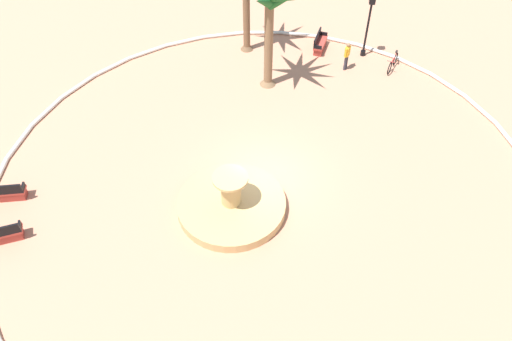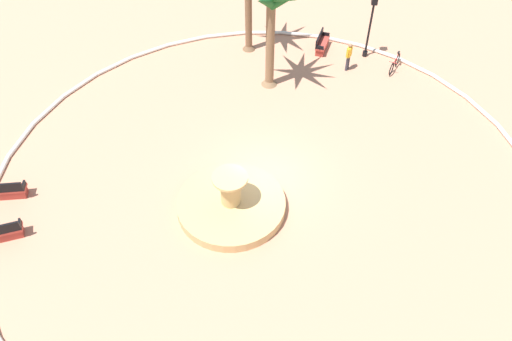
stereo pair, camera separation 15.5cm
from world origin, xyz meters
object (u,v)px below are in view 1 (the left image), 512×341
(fountain, at_px, (232,204))
(bicycle_red_frame, at_px, (393,63))
(lamppost, at_px, (369,20))
(person_cyclist_helmet, at_px, (347,55))
(bench_east, at_px, (2,235))
(bench_north, at_px, (7,193))
(bench_west, at_px, (320,44))
(palm_tree_near_fountain, at_px, (269,4))

(fountain, distance_m, bicycle_red_frame, 13.22)
(lamppost, bearing_deg, person_cyclist_helmet, 53.93)
(person_cyclist_helmet, bearing_deg, bicycle_red_frame, -174.22)
(bench_east, distance_m, bicycle_red_frame, 21.10)
(bench_north, bearing_deg, person_cyclist_helmet, -143.42)
(fountain, xyz_separation_m, bench_west, (-3.63, -12.34, 0.05))
(fountain, bearing_deg, bench_east, 15.55)
(bench_east, bearing_deg, person_cyclist_helmet, -136.89)
(palm_tree_near_fountain, relative_size, bench_west, 3.58)
(lamppost, xyz_separation_m, person_cyclist_helmet, (1.06, 1.46, -1.30))
(bench_north, bearing_deg, bench_west, -136.14)
(bench_north, distance_m, bicycle_red_frame, 20.47)
(person_cyclist_helmet, bearing_deg, palm_tree_near_fountain, 22.69)
(lamppost, xyz_separation_m, bicycle_red_frame, (-1.53, 1.19, -1.84))
(bench_west, bearing_deg, bench_east, 49.97)
(lamppost, relative_size, bicycle_red_frame, 2.38)
(fountain, bearing_deg, lamppost, -117.05)
(fountain, xyz_separation_m, bench_north, (9.55, 0.32, 0.05))
(bench_west, relative_size, person_cyclist_helmet, 1.01)
(fountain, relative_size, palm_tree_near_fountain, 0.76)
(bench_east, distance_m, lamppost, 20.83)
(palm_tree_near_fountain, height_order, bench_west, palm_tree_near_fountain)
(fountain, height_order, bench_east, fountain)
(bench_north, bearing_deg, fountain, -178.06)
(bench_east, xyz_separation_m, bench_west, (-12.42, -14.79, 0.00))
(fountain, bearing_deg, bench_north, 1.94)
(bench_west, height_order, lamppost, lamppost)
(palm_tree_near_fountain, distance_m, bench_east, 15.41)
(fountain, xyz_separation_m, bench_east, (8.79, 2.45, 0.05))
(bench_east, relative_size, bench_north, 1.00)
(palm_tree_near_fountain, relative_size, lamppost, 1.58)
(bench_east, height_order, lamppost, lamppost)
(fountain, relative_size, lamppost, 1.19)
(fountain, distance_m, lamppost, 13.58)
(bench_north, relative_size, lamppost, 0.44)
(bench_east, height_order, bench_west, same)
(lamppost, bearing_deg, bench_west, -8.44)
(lamppost, distance_m, person_cyclist_helmet, 2.22)
(bicycle_red_frame, relative_size, person_cyclist_helmet, 0.97)
(palm_tree_near_fountain, bearing_deg, fountain, 84.37)
(bicycle_red_frame, distance_m, person_cyclist_helmet, 2.66)
(lamppost, height_order, bicycle_red_frame, lamppost)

